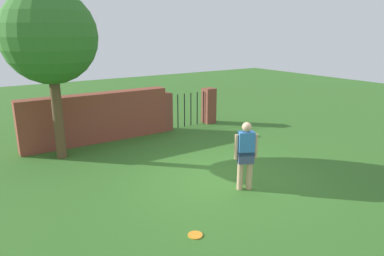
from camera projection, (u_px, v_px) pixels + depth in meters
ground_plane at (221, 179)px, 8.74m from camera, size 40.00×40.00×0.00m
brick_wall at (97, 118)px, 11.56m from camera, size 4.91×0.50×1.63m
tree at (50, 38)px, 9.34m from camera, size 2.56×2.56×4.73m
person at (246, 153)px, 7.97m from camera, size 0.49×0.36×1.62m
fence_gate at (188, 109)px, 13.48m from camera, size 2.46×0.44×1.40m
frisbee_orange at (195, 235)px, 6.33m from camera, size 0.27×0.27×0.02m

